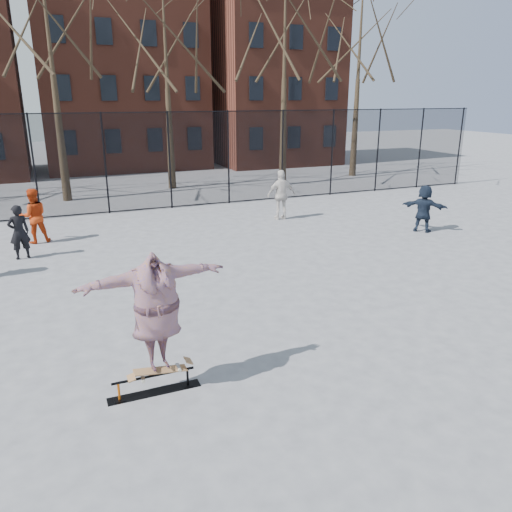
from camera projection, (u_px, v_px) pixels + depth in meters
name	position (u px, v px, depth m)	size (l,w,h in m)	color
ground	(271.00, 348.00, 9.50)	(100.00, 100.00, 0.00)	slate
skate_rail	(154.00, 385.00, 8.05)	(1.50, 0.23, 0.33)	black
skateboard	(160.00, 370.00, 8.02)	(0.92, 0.22, 0.11)	#98603C
skater	(157.00, 312.00, 7.70)	(2.37, 0.65, 1.93)	#58327E
bystander_black	(19.00, 232.00, 14.50)	(0.59, 0.39, 1.61)	black
bystander_red	(34.00, 216.00, 16.08)	(0.86, 0.67, 1.77)	#C23811
bystander_white	(281.00, 195.00, 19.14)	(1.12, 0.47, 1.91)	silver
bystander_navy	(424.00, 208.00, 17.43)	(1.54, 0.49, 1.66)	#1A2434
fence	(140.00, 161.00, 20.29)	(34.03, 0.07, 4.00)	black
tree_row	(110.00, 30.00, 22.22)	(33.66, 7.46, 10.67)	black
rowhouses	(110.00, 70.00, 30.75)	(29.00, 7.00, 13.00)	brown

